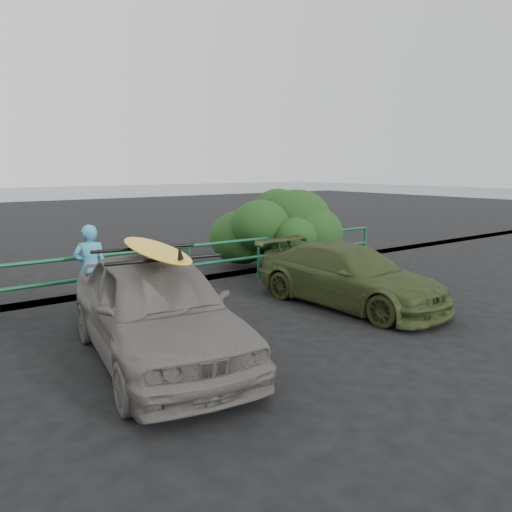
{
  "coord_description": "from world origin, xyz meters",
  "views": [
    {
      "loc": [
        -4.45,
        -4.94,
        2.76
      ],
      "look_at": [
        0.95,
        2.34,
        1.16
      ],
      "focal_mm": 35.0,
      "sensor_mm": 36.0,
      "label": 1
    }
  ],
  "objects_px": {
    "olive_vehicle": "(349,276)",
    "surfboard": "(154,249)",
    "man": "(91,268)",
    "guardrail": "(148,272)",
    "sedan": "(156,308)"
  },
  "relations": [
    {
      "from": "olive_vehicle",
      "to": "man",
      "type": "distance_m",
      "value": 5.1
    },
    {
      "from": "man",
      "to": "surfboard",
      "type": "height_order",
      "value": "man"
    },
    {
      "from": "olive_vehicle",
      "to": "surfboard",
      "type": "height_order",
      "value": "surfboard"
    },
    {
      "from": "olive_vehicle",
      "to": "man",
      "type": "height_order",
      "value": "man"
    },
    {
      "from": "sedan",
      "to": "man",
      "type": "height_order",
      "value": "man"
    },
    {
      "from": "surfboard",
      "to": "man",
      "type": "bearing_deg",
      "value": 97.72
    },
    {
      "from": "olive_vehicle",
      "to": "surfboard",
      "type": "bearing_deg",
      "value": -179.64
    },
    {
      "from": "olive_vehicle",
      "to": "surfboard",
      "type": "xyz_separation_m",
      "value": [
        -4.43,
        -0.38,
        1.03
      ]
    },
    {
      "from": "guardrail",
      "to": "sedan",
      "type": "relative_size",
      "value": 3.09
    },
    {
      "from": "surfboard",
      "to": "sedan",
      "type": "bearing_deg",
      "value": 54.07
    },
    {
      "from": "sedan",
      "to": "man",
      "type": "bearing_deg",
      "value": 97.72
    },
    {
      "from": "man",
      "to": "sedan",
      "type": "bearing_deg",
      "value": 111.39
    },
    {
      "from": "olive_vehicle",
      "to": "man",
      "type": "xyz_separation_m",
      "value": [
        -4.36,
        2.64,
        0.24
      ]
    },
    {
      "from": "man",
      "to": "surfboard",
      "type": "distance_m",
      "value": 3.12
    },
    {
      "from": "guardrail",
      "to": "surfboard",
      "type": "relative_size",
      "value": 5.14
    }
  ]
}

